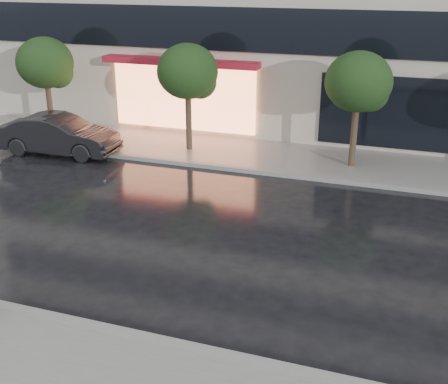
% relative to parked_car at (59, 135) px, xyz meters
% --- Properties ---
extents(ground, '(120.00, 120.00, 0.00)m').
position_rel_parked_car_xyz_m(ground, '(7.41, -8.19, -0.73)').
color(ground, black).
rests_on(ground, ground).
extents(sidewalk_far, '(60.00, 3.50, 0.12)m').
position_rel_parked_car_xyz_m(sidewalk_far, '(7.41, 2.06, -0.67)').
color(sidewalk_far, slate).
rests_on(sidewalk_far, ground).
extents(curb_near, '(60.00, 0.25, 0.14)m').
position_rel_parked_car_xyz_m(curb_near, '(7.41, -9.19, -0.66)').
color(curb_near, gray).
rests_on(curb_near, ground).
extents(curb_far, '(60.00, 0.25, 0.14)m').
position_rel_parked_car_xyz_m(curb_far, '(7.41, 0.31, -0.66)').
color(curb_far, gray).
rests_on(curb_far, ground).
extents(tree_far_west, '(2.20, 2.20, 3.99)m').
position_rel_parked_car_xyz_m(tree_far_west, '(-1.53, 1.84, 2.20)').
color(tree_far_west, '#33261C').
rests_on(tree_far_west, ground).
extents(tree_mid_west, '(2.20, 2.20, 3.99)m').
position_rel_parked_car_xyz_m(tree_mid_west, '(4.47, 1.84, 2.20)').
color(tree_mid_west, '#33261C').
rests_on(tree_mid_west, ground).
extents(tree_mid_east, '(2.20, 2.20, 3.99)m').
position_rel_parked_car_xyz_m(tree_mid_east, '(10.47, 1.84, 2.20)').
color(tree_mid_east, '#33261C').
rests_on(tree_mid_east, ground).
extents(parked_car, '(4.48, 1.77, 1.45)m').
position_rel_parked_car_xyz_m(parked_car, '(0.00, 0.00, 0.00)').
color(parked_car, black).
rests_on(parked_car, ground).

